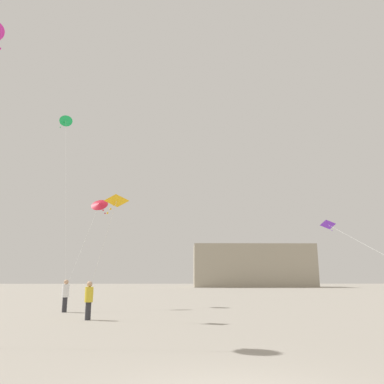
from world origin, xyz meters
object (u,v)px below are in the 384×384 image
(person_in_white, at_px, (65,294))
(kite_emerald_diamond, at_px, (66,122))
(kite_violet_delta, at_px, (330,226))
(person_in_yellow, at_px, (89,299))
(kite_amber_delta, at_px, (116,203))
(building_left_hall, at_px, (252,266))
(kite_crimson_diamond, at_px, (99,205))

(person_in_white, bearing_deg, kite_emerald_diamond, -41.22)
(kite_violet_delta, bearing_deg, person_in_yellow, -136.94)
(kite_amber_delta, bearing_deg, person_in_white, 127.35)
(person_in_white, bearing_deg, building_left_hall, -82.94)
(kite_amber_delta, bearing_deg, building_left_hall, 74.01)
(kite_crimson_diamond, distance_m, kite_violet_delta, 22.91)
(kite_violet_delta, height_order, building_left_hall, building_left_hall)
(kite_emerald_diamond, bearing_deg, person_in_white, -67.82)
(person_in_white, height_order, kite_crimson_diamond, kite_crimson_diamond)
(kite_violet_delta, bearing_deg, building_left_hall, 87.09)
(person_in_yellow, bearing_deg, building_left_hall, -34.27)
(person_in_white, bearing_deg, kite_crimson_diamond, -78.64)
(kite_crimson_diamond, height_order, building_left_hall, building_left_hall)
(kite_emerald_diamond, relative_size, building_left_hall, 0.51)
(person_in_white, xyz_separation_m, building_left_hall, (24.31, 68.50, 3.85))
(person_in_white, distance_m, building_left_hall, 72.79)
(person_in_white, xyz_separation_m, kite_crimson_diamond, (0.95, 3.49, 5.98))
(kite_amber_delta, distance_m, building_left_hall, 75.89)
(building_left_hall, bearing_deg, kite_emerald_diamond, -114.30)
(kite_crimson_diamond, height_order, kite_emerald_diamond, kite_emerald_diamond)
(kite_amber_delta, xyz_separation_m, building_left_hall, (20.91, 72.95, -0.72))
(person_in_yellow, height_order, building_left_hall, building_left_hall)
(kite_emerald_diamond, xyz_separation_m, building_left_hall, (27.45, 60.80, -10.10))
(kite_crimson_diamond, height_order, kite_amber_delta, kite_crimson_diamond)
(kite_emerald_diamond, height_order, building_left_hall, kite_emerald_diamond)
(person_in_white, relative_size, building_left_hall, 0.07)
(kite_violet_delta, xyz_separation_m, building_left_hall, (2.79, 54.92, -2.10))
(kite_violet_delta, bearing_deg, person_in_white, -147.73)
(person_in_white, xyz_separation_m, kite_emerald_diamond, (-3.14, 7.70, 13.95))
(person_in_yellow, bearing_deg, kite_crimson_diamond, -7.59)
(kite_emerald_diamond, distance_m, kite_violet_delta, 26.58)
(building_left_hall, bearing_deg, kite_violet_delta, -92.91)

